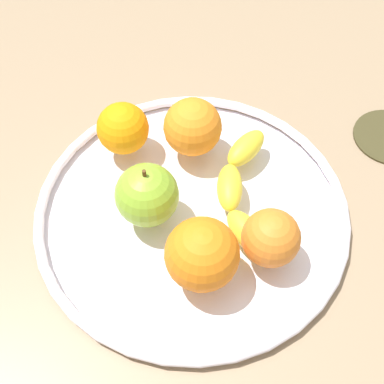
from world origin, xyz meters
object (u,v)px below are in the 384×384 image
at_px(orange_back_left, 271,238).
at_px(orange_front_right, 193,127).
at_px(apple, 147,195).
at_px(orange_back_right, 202,254).
at_px(banana, 242,191).
at_px(fruit_bowl, 192,211).
at_px(orange_front_left, 123,128).

relative_size(orange_back_left, orange_front_right, 0.88).
relative_size(apple, orange_back_right, 1.02).
bearing_deg(orange_back_right, banana, 162.44).
xyz_separation_m(fruit_bowl, orange_front_right, (-0.09, -0.01, 0.05)).
distance_m(orange_front_right, orange_front_left, 0.09).
xyz_separation_m(banana, apple, (0.04, -0.10, 0.02)).
xyz_separation_m(orange_front_right, orange_back_right, (0.18, 0.04, 0.00)).
distance_m(orange_front_right, orange_back_right, 0.18).
height_order(banana, orange_front_right, orange_front_right).
distance_m(apple, orange_front_left, 0.11).
bearing_deg(orange_front_left, banana, 69.34).
distance_m(fruit_bowl, orange_front_left, 0.13).
bearing_deg(orange_back_right, orange_front_left, -142.96).
height_order(apple, orange_back_left, apple).
relative_size(fruit_bowl, apple, 4.64).
distance_m(apple, orange_front_right, 0.11).
bearing_deg(fruit_bowl, orange_back_left, 62.80).
height_order(fruit_bowl, apple, apple).
bearing_deg(orange_back_left, fruit_bowl, -117.20).
xyz_separation_m(fruit_bowl, apple, (0.02, -0.05, 0.05)).
relative_size(banana, orange_front_right, 2.67).
bearing_deg(fruit_bowl, orange_back_right, 15.83).
bearing_deg(orange_back_left, apple, -102.50).
bearing_deg(orange_front_left, fruit_bowl, 51.11).
bearing_deg(orange_front_right, orange_front_left, -81.78).
height_order(orange_back_left, orange_front_right, orange_front_right).
distance_m(fruit_bowl, apple, 0.07).
height_order(banana, orange_front_left, orange_front_left).
bearing_deg(orange_back_left, orange_back_right, -63.27).
xyz_separation_m(orange_back_left, orange_front_left, (-0.13, -0.19, 0.00)).
bearing_deg(apple, fruit_bowl, 108.61).
bearing_deg(orange_front_left, orange_back_left, 56.37).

